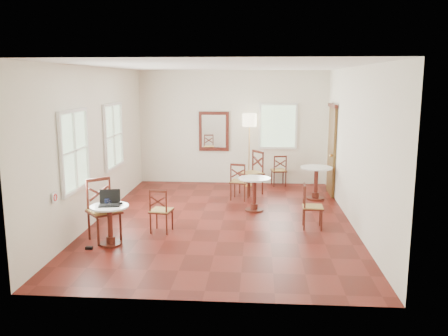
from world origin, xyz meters
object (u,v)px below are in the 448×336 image
at_px(cafe_table_back, 316,179).
at_px(floor_lamp, 249,125).
at_px(chair_back_a, 279,170).
at_px(chair_back_b, 252,173).
at_px(mouse, 121,203).
at_px(laptop, 110,201).
at_px(chair_mid_b, 311,207).
at_px(chair_mid_a, 239,181).
at_px(cafe_table_near, 110,221).
at_px(chair_near_b, 103,210).
at_px(power_adapter, 89,248).
at_px(cafe_table_mid, 254,190).
at_px(chair_near_a, 161,210).
at_px(navy_mug, 107,202).
at_px(water_glass, 109,203).

relative_size(cafe_table_back, floor_lamp, 0.40).
relative_size(chair_back_a, chair_back_b, 0.78).
bearing_deg(chair_back_a, cafe_table_back, 109.67).
bearing_deg(mouse, laptop, -176.20).
bearing_deg(chair_mid_b, cafe_table_back, -6.74).
distance_m(chair_mid_a, chair_mid_b, 2.50).
relative_size(cafe_table_near, chair_back_b, 0.65).
xyz_separation_m(laptop, mouse, (0.17, 0.05, -0.04)).
bearing_deg(cafe_table_back, chair_mid_a, -174.86).
relative_size(chair_near_b, laptop, 2.75).
distance_m(chair_back_a, floor_lamp, 1.44).
bearing_deg(cafe_table_near, power_adapter, -140.07).
bearing_deg(chair_back_a, chair_mid_b, 87.17).
xyz_separation_m(cafe_table_mid, laptop, (-2.41, -2.22, 0.30)).
bearing_deg(chair_near_a, cafe_table_mid, -128.66).
relative_size(chair_near_b, floor_lamp, 0.57).
bearing_deg(mouse, power_adapter, -155.49).
height_order(chair_mid_b, navy_mug, chair_mid_b).
bearing_deg(floor_lamp, chair_near_b, -118.45).
xyz_separation_m(cafe_table_near, water_glass, (0.02, -0.04, 0.31)).
distance_m(chair_near_a, chair_near_b, 1.04).
height_order(chair_mid_a, water_glass, chair_mid_a).
relative_size(floor_lamp, water_glass, 18.71).
relative_size(chair_near_b, chair_mid_a, 1.23).
xyz_separation_m(chair_near_b, water_glass, (0.20, -0.28, 0.20)).
xyz_separation_m(cafe_table_back, chair_mid_a, (-1.78, -0.16, -0.04)).
height_order(cafe_table_near, chair_back_a, chair_back_a).
bearing_deg(water_glass, power_adapter, -147.22).
distance_m(chair_mid_a, water_glass, 3.85).
height_order(cafe_table_mid, chair_back_a, chair_back_a).
xyz_separation_m(cafe_table_mid, chair_near_b, (-2.59, -2.04, 0.09)).
bearing_deg(chair_back_a, power_adapter, 46.62).
xyz_separation_m(cafe_table_mid, power_adapter, (-2.69, -2.52, -0.42)).
bearing_deg(navy_mug, power_adapter, -125.57).
distance_m(cafe_table_near, chair_mid_a, 3.81).
bearing_deg(chair_back_a, chair_mid_a, 47.90).
xyz_separation_m(chair_near_a, chair_back_b, (1.62, 3.08, 0.12)).
height_order(chair_mid_b, floor_lamp, floor_lamp).
xyz_separation_m(floor_lamp, navy_mug, (-2.30, -4.63, -0.88)).
relative_size(mouse, water_glass, 0.98).
xyz_separation_m(chair_mid_b, laptop, (-3.49, -1.10, 0.33)).
distance_m(navy_mug, power_adapter, 0.81).
bearing_deg(chair_near_b, cafe_table_back, -2.81).
bearing_deg(chair_near_b, cafe_table_mid, -2.55).
bearing_deg(chair_mid_b, chair_near_a, 100.97).
bearing_deg(power_adapter, cafe_table_back, 41.33).
relative_size(cafe_table_back, chair_mid_a, 0.88).
distance_m(cafe_table_near, water_glass, 0.31).
distance_m(chair_back_a, laptop, 5.62).
xyz_separation_m(chair_near_a, chair_mid_a, (1.33, 2.48, 0.03)).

